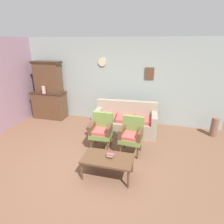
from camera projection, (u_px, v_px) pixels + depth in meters
name	position (u px, v px, depth m)	size (l,w,h in m)	color
ground_plane	(95.00, 164.00, 4.20)	(7.68, 7.68, 0.00)	brown
wall_back_with_decor	(121.00, 81.00, 6.11)	(6.40, 0.09, 2.70)	#939E99
side_cabinet	(50.00, 105.00, 6.66)	(1.16, 0.55, 0.93)	brown
cabinet_upper_hutch	(48.00, 77.00, 6.38)	(0.99, 0.38, 1.03)	brown
vase_on_cabinet	(44.00, 90.00, 6.30)	(0.12, 0.12, 0.24)	tan
floral_couch	(125.00, 122.00, 5.60)	(1.86, 0.90, 0.90)	gray
armchair_row_middle	(101.00, 129.00, 4.73)	(0.54, 0.51, 0.90)	olive
armchair_near_cabinet	(132.00, 134.00, 4.50)	(0.55, 0.52, 0.90)	olive
coffee_table	(108.00, 160.00, 3.73)	(1.00, 0.56, 0.42)	brown
book_stack_on_table	(110.00, 155.00, 3.73)	(0.15, 0.13, 0.07)	#756856
floor_vase_by_wall	(214.00, 127.00, 5.38)	(0.20, 0.20, 0.55)	brown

